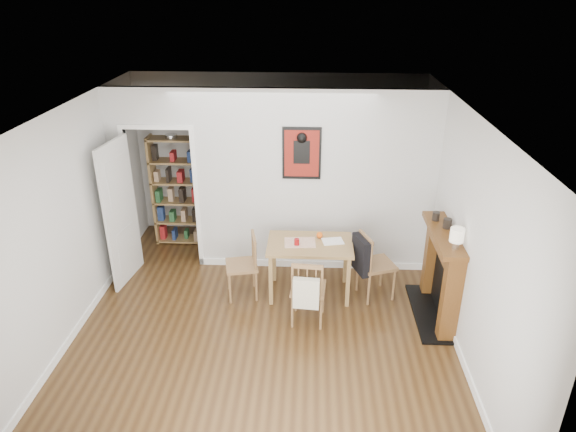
# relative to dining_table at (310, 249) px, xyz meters

# --- Properties ---
(ground) EXTENTS (5.20, 5.20, 0.00)m
(ground) POSITION_rel_dining_table_xyz_m (-0.54, -0.66, -0.66)
(ground) COLOR #4D3319
(ground) RESTS_ON ground
(room_shell) EXTENTS (5.20, 5.20, 5.20)m
(room_shell) POSITION_rel_dining_table_xyz_m (-0.44, 0.68, 0.63)
(room_shell) COLOR silver
(room_shell) RESTS_ON ground
(dining_table) EXTENTS (1.11, 0.70, 0.75)m
(dining_table) POSITION_rel_dining_table_xyz_m (0.00, 0.00, 0.00)
(dining_table) COLOR olive
(dining_table) RESTS_ON ground
(chair_left) EXTENTS (0.53, 0.53, 0.89)m
(chair_left) POSITION_rel_dining_table_xyz_m (-0.89, -0.10, -0.22)
(chair_left) COLOR #895F40
(chair_left) RESTS_ON ground
(chair_right) EXTENTS (0.64, 0.59, 0.93)m
(chair_right) POSITION_rel_dining_table_xyz_m (0.86, -0.03, -0.18)
(chair_right) COLOR #895F40
(chair_right) RESTS_ON ground
(chair_front) EXTENTS (0.49, 0.54, 0.90)m
(chair_front) POSITION_rel_dining_table_xyz_m (-0.01, -0.63, -0.21)
(chair_front) COLOR #895F40
(chair_front) RESTS_ON ground
(bookshelf) EXTENTS (0.73, 0.29, 1.74)m
(bookshelf) POSITION_rel_dining_table_xyz_m (-2.09, 1.41, 0.20)
(bookshelf) COLOR olive
(bookshelf) RESTS_ON ground
(fireplace) EXTENTS (0.45, 1.25, 1.16)m
(fireplace) POSITION_rel_dining_table_xyz_m (1.62, -0.41, -0.05)
(fireplace) COLOR brown
(fireplace) RESTS_ON ground
(red_glass) EXTENTS (0.07, 0.07, 0.09)m
(red_glass) POSITION_rel_dining_table_xyz_m (-0.17, -0.06, 0.13)
(red_glass) COLOR maroon
(red_glass) RESTS_ON dining_table
(orange_fruit) EXTENTS (0.08, 0.08, 0.08)m
(orange_fruit) POSITION_rel_dining_table_xyz_m (0.12, 0.16, 0.13)
(orange_fruit) COLOR #E6550C
(orange_fruit) RESTS_ON dining_table
(placemat) EXTENTS (0.42, 0.32, 0.00)m
(placemat) POSITION_rel_dining_table_xyz_m (-0.13, 0.01, 0.09)
(placemat) COLOR beige
(placemat) RESTS_ON dining_table
(notebook) EXTENTS (0.30, 0.25, 0.01)m
(notebook) POSITION_rel_dining_table_xyz_m (0.30, 0.05, 0.10)
(notebook) COLOR white
(notebook) RESTS_ON dining_table
(mantel_lamp) EXTENTS (0.16, 0.16, 0.25)m
(mantel_lamp) POSITION_rel_dining_table_xyz_m (1.60, -0.81, 0.65)
(mantel_lamp) COLOR silver
(mantel_lamp) RESTS_ON fireplace
(ceramic_jar_a) EXTENTS (0.10, 0.10, 0.12)m
(ceramic_jar_a) POSITION_rel_dining_table_xyz_m (1.63, -0.30, 0.56)
(ceramic_jar_a) COLOR black
(ceramic_jar_a) RESTS_ON fireplace
(ceramic_jar_b) EXTENTS (0.09, 0.09, 0.11)m
(ceramic_jar_b) POSITION_rel_dining_table_xyz_m (1.54, -0.09, 0.55)
(ceramic_jar_b) COLOR black
(ceramic_jar_b) RESTS_ON fireplace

